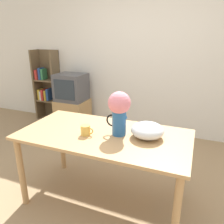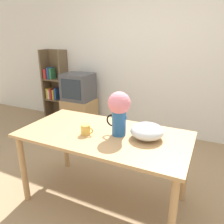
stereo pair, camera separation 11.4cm
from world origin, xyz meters
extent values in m
plane|color=#9E7F5B|center=(0.00, 0.00, 0.00)|extent=(12.00, 12.00, 0.00)
cube|color=silver|center=(0.00, 1.98, 1.30)|extent=(8.00, 0.05, 2.60)
cube|color=tan|center=(0.03, 0.04, 0.75)|extent=(1.60, 0.82, 0.03)
cylinder|color=tan|center=(-0.71, -0.31, 0.37)|extent=(0.06, 0.06, 0.74)
cylinder|color=tan|center=(0.77, -0.31, 0.37)|extent=(0.06, 0.06, 0.74)
cylinder|color=tan|center=(-0.71, 0.39, 0.37)|extent=(0.06, 0.06, 0.74)
cylinder|color=tan|center=(0.77, 0.39, 0.37)|extent=(0.06, 0.06, 0.74)
cylinder|color=#235B9E|center=(0.17, 0.07, 0.89)|extent=(0.13, 0.13, 0.24)
cone|color=#235B9E|center=(0.23, 0.07, 0.97)|extent=(0.05, 0.05, 0.06)
torus|color=black|center=(0.11, 0.07, 0.90)|extent=(0.12, 0.02, 0.12)
sphere|color=#3D7033|center=(0.17, 0.07, 1.04)|extent=(0.15, 0.15, 0.15)
sphere|color=pink|center=(0.17, 0.07, 1.08)|extent=(0.20, 0.20, 0.20)
cylinder|color=gold|center=(-0.11, -0.06, 0.82)|extent=(0.09, 0.09, 0.10)
torus|color=gold|center=(-0.07, -0.06, 0.82)|extent=(0.07, 0.01, 0.07)
ellipsoid|color=silver|center=(0.43, 0.11, 0.84)|extent=(0.30, 0.30, 0.14)
cube|color=tan|center=(-1.31, 1.61, 0.26)|extent=(0.56, 0.47, 0.53)
cube|color=#4C4C51|center=(-1.31, 1.61, 0.77)|extent=(0.51, 0.45, 0.48)
cube|color=#232D38|center=(-1.31, 1.39, 0.77)|extent=(0.40, 0.01, 0.34)
cube|color=brown|center=(-2.25, 1.83, 0.69)|extent=(0.04, 0.27, 1.39)
cube|color=brown|center=(-1.78, 1.83, 0.69)|extent=(0.04, 0.27, 1.39)
cube|color=brown|center=(-2.01, 1.96, 0.69)|extent=(0.50, 0.01, 1.39)
cube|color=brown|center=(-2.01, 1.83, 0.39)|extent=(0.43, 0.25, 0.03)
cube|color=gold|center=(-2.18, 1.82, 0.51)|extent=(0.05, 0.17, 0.21)
cube|color=silver|center=(-2.13, 1.82, 0.49)|extent=(0.04, 0.21, 0.18)
cube|color=#B72D28|center=(-2.08, 1.82, 0.51)|extent=(0.04, 0.22, 0.22)
cube|color=gold|center=(-2.02, 1.82, 0.50)|extent=(0.04, 0.18, 0.20)
cube|color=#284C8E|center=(-1.97, 1.82, 0.52)|extent=(0.05, 0.16, 0.24)
cube|color=brown|center=(-2.01, 1.83, 0.81)|extent=(0.43, 0.25, 0.03)
cube|color=#B72D28|center=(-2.18, 1.82, 0.91)|extent=(0.06, 0.21, 0.19)
cube|color=#284C8E|center=(-2.12, 1.82, 0.93)|extent=(0.05, 0.16, 0.23)
cube|color=#337A4C|center=(-2.06, 1.82, 0.93)|extent=(0.05, 0.15, 0.21)
camera|label=1|loc=(0.81, -1.68, 1.64)|focal=35.00mm
camera|label=2|loc=(0.91, -1.63, 1.64)|focal=35.00mm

